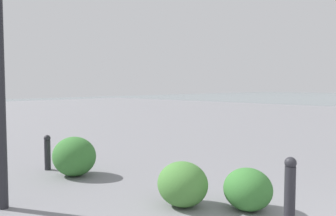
% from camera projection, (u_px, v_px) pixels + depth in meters
% --- Properties ---
extents(bollard_near, '(0.13, 0.13, 0.90)m').
position_uv_depth(bollard_near, '(290.00, 196.00, 3.89)').
color(bollard_near, '#232328').
rests_on(bollard_near, ground).
extents(bollard_mid, '(0.13, 0.13, 0.70)m').
position_uv_depth(bollard_mid, '(47.00, 152.00, 7.02)').
color(bollard_mid, '#232328').
rests_on(bollard_mid, ground).
extents(shrub_low, '(0.85, 0.77, 0.72)m').
position_uv_depth(shrub_low, '(74.00, 156.00, 6.56)').
color(shrub_low, '#387533').
rests_on(shrub_low, ground).
extents(shrub_round, '(0.67, 0.61, 0.57)m').
position_uv_depth(shrub_round, '(248.00, 189.00, 4.76)').
color(shrub_round, '#387533').
rests_on(shrub_round, ground).
extents(shrub_wide, '(0.73, 0.66, 0.62)m').
position_uv_depth(shrub_wide, '(183.00, 184.00, 4.91)').
color(shrub_wide, '#477F38').
rests_on(shrub_wide, ground).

